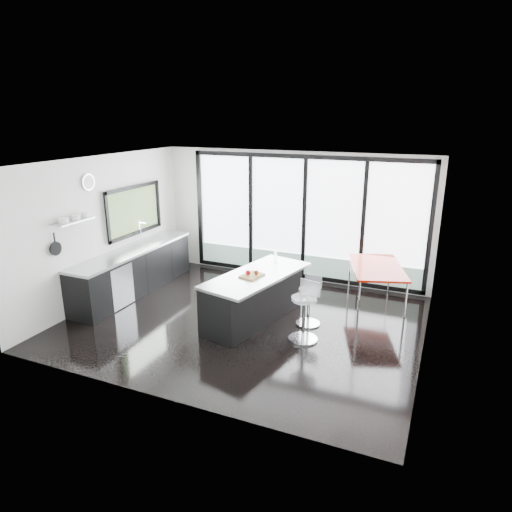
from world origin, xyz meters
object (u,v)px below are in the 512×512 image
at_px(bar_stool_near, 304,319).
at_px(red_table, 375,287).
at_px(bar_stool_far, 308,307).
at_px(island, 254,296).

bearing_deg(bar_stool_near, red_table, 80.86).
bearing_deg(red_table, bar_stool_far, -128.83).
bearing_deg(bar_stool_near, island, 176.37).
xyz_separation_m(bar_stool_far, red_table, (0.94, 1.17, 0.08)).
relative_size(bar_stool_far, red_table, 0.43).
height_order(island, bar_stool_near, island).
height_order(island, bar_stool_far, island).
height_order(bar_stool_near, bar_stool_far, bar_stool_near).
bearing_deg(bar_stool_far, red_table, 63.54).
height_order(island, red_table, island).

